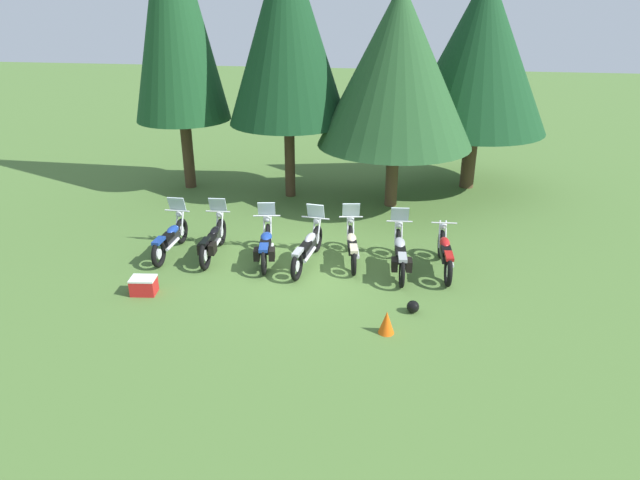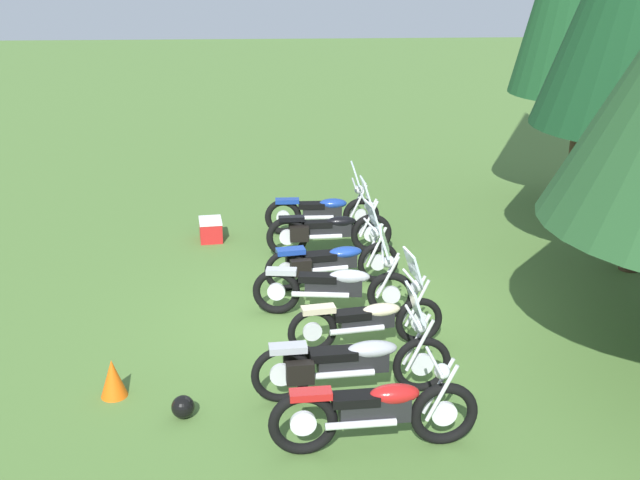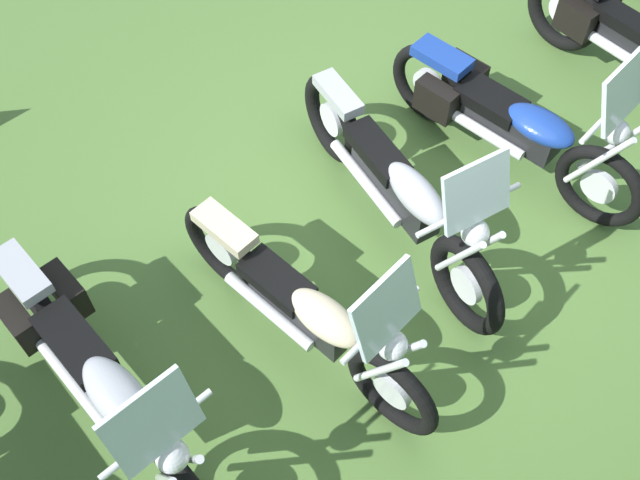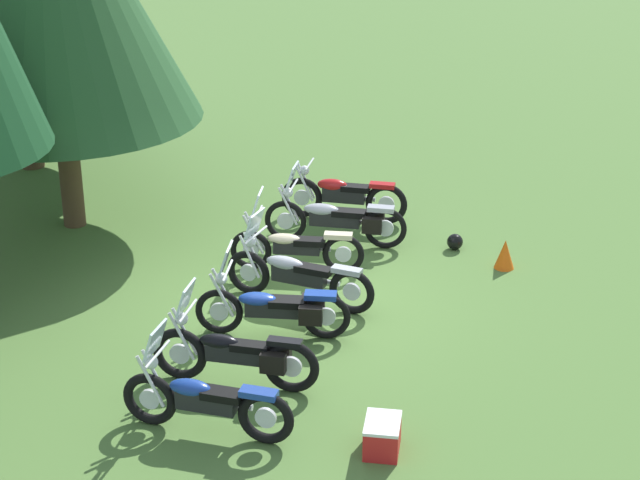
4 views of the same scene
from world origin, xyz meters
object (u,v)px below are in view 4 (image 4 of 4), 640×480
(picnic_cooler, at_px, (382,436))
(motorcycle_6, at_px, (343,196))
(traffic_cone, at_px, (505,254))
(dropped_helmet, at_px, (455,242))
(motorcycle_5, at_px, (337,218))
(motorcycle_2, at_px, (275,307))
(motorcycle_3, at_px, (297,274))
(motorcycle_1, at_px, (237,354))
(motorcycle_4, at_px, (295,246))
(motorcycle_0, at_px, (204,400))

(picnic_cooler, bearing_deg, motorcycle_6, 18.12)
(traffic_cone, bearing_deg, dropped_helmet, 59.24)
(motorcycle_5, relative_size, motorcycle_6, 1.07)
(motorcycle_2, height_order, motorcycle_3, motorcycle_3)
(motorcycle_1, bearing_deg, motorcycle_4, -88.22)
(motorcycle_1, relative_size, motorcycle_6, 0.98)
(motorcycle_2, xyz_separation_m, motorcycle_4, (2.11, 0.35, -0.01))
(motorcycle_0, height_order, traffic_cone, motorcycle_0)
(motorcycle_1, distance_m, picnic_cooler, 2.31)
(motorcycle_3, relative_size, motorcycle_4, 1.12)
(motorcycle_3, distance_m, dropped_helmet, 3.26)
(motorcycle_1, xyz_separation_m, motorcycle_6, (5.77, 0.09, 0.00))
(motorcycle_0, height_order, motorcycle_6, motorcycle_0)
(dropped_helmet, bearing_deg, motorcycle_4, 123.50)
(traffic_cone, bearing_deg, motorcycle_0, 152.83)
(motorcycle_5, bearing_deg, picnic_cooler, 105.10)
(traffic_cone, bearing_deg, motorcycle_1, 147.34)
(motorcycle_4, height_order, motorcycle_6, motorcycle_4)
(motorcycle_6, distance_m, dropped_helmet, 2.26)
(motorcycle_6, bearing_deg, picnic_cooler, 104.71)
(motorcycle_6, bearing_deg, motorcycle_4, 81.53)
(motorcycle_2, relative_size, motorcycle_6, 0.96)
(motorcycle_6, relative_size, dropped_helmet, 8.41)
(motorcycle_2, xyz_separation_m, picnic_cooler, (-2.31, -2.04, -0.25))
(motorcycle_2, distance_m, traffic_cone, 4.22)
(motorcycle_4, distance_m, picnic_cooler, 5.03)
(motorcycle_0, distance_m, motorcycle_2, 2.51)
(traffic_cone, bearing_deg, motorcycle_6, 67.16)
(motorcycle_6, height_order, traffic_cone, motorcycle_6)
(motorcycle_2, distance_m, motorcycle_3, 1.06)
(motorcycle_5, distance_m, dropped_helmet, 2.00)
(motorcycle_1, xyz_separation_m, picnic_cooler, (-0.92, -2.10, -0.26))
(picnic_cooler, bearing_deg, traffic_cone, -8.28)
(motorcycle_2, bearing_deg, picnic_cooler, 121.61)
(motorcycle_1, height_order, motorcycle_4, motorcycle_1)
(motorcycle_2, distance_m, motorcycle_5, 3.31)
(motorcycle_1, bearing_deg, motorcycle_5, -93.90)
(motorcycle_5, height_order, motorcycle_6, motorcycle_5)
(motorcycle_1, bearing_deg, picnic_cooler, 153.39)
(motorcycle_2, bearing_deg, motorcycle_1, 77.66)
(dropped_helmet, bearing_deg, motorcycle_0, 161.82)
(motorcycle_2, height_order, motorcycle_5, motorcycle_5)
(motorcycle_0, bearing_deg, motorcycle_1, -89.57)
(traffic_cone, bearing_deg, motorcycle_5, 86.14)
(motorcycle_4, distance_m, motorcycle_5, 1.25)
(motorcycle_2, bearing_deg, motorcycle_4, -90.49)
(motorcycle_2, bearing_deg, dropped_helmet, -128.13)
(traffic_cone, height_order, dropped_helmet, traffic_cone)
(motorcycle_5, relative_size, traffic_cone, 5.01)
(motorcycle_0, bearing_deg, traffic_cone, -116.68)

